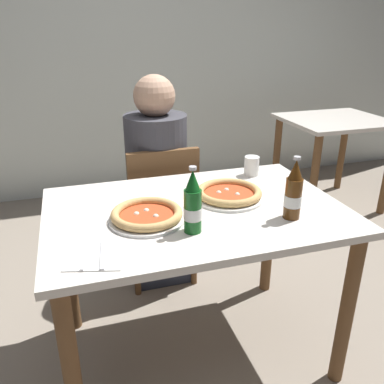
# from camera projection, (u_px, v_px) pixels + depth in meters

# --- Properties ---
(ground_plane) EXTENTS (8.00, 8.00, 0.00)m
(ground_plane) POSITION_uv_depth(u_px,v_px,m) (195.00, 349.00, 1.91)
(ground_plane) COLOR gray
(back_wall_tiled) EXTENTS (7.00, 0.10, 2.60)m
(back_wall_tiled) POSITION_uv_depth(u_px,v_px,m) (116.00, 43.00, 3.34)
(back_wall_tiled) COLOR silver
(back_wall_tiled) RESTS_ON ground_plane
(dining_table_main) EXTENTS (1.20, 0.80, 0.75)m
(dining_table_main) POSITION_uv_depth(u_px,v_px,m) (196.00, 233.00, 1.66)
(dining_table_main) COLOR silver
(dining_table_main) RESTS_ON ground_plane
(chair_behind_table) EXTENTS (0.40, 0.40, 0.85)m
(chair_behind_table) POSITION_uv_depth(u_px,v_px,m) (160.00, 208.00, 2.26)
(chair_behind_table) COLOR brown
(chair_behind_table) RESTS_ON ground_plane
(diner_seated) EXTENTS (0.34, 0.34, 1.21)m
(diner_seated) POSITION_uv_depth(u_px,v_px,m) (158.00, 188.00, 2.26)
(diner_seated) COLOR #2D3342
(diner_seated) RESTS_ON ground_plane
(dining_table_background) EXTENTS (0.80, 0.70, 0.75)m
(dining_table_background) POSITION_uv_depth(u_px,v_px,m) (333.00, 138.00, 3.24)
(dining_table_background) COLOR silver
(dining_table_background) RESTS_ON ground_plane
(pizza_margherita_near) EXTENTS (0.29, 0.29, 0.04)m
(pizza_margherita_near) POSITION_uv_depth(u_px,v_px,m) (147.00, 215.00, 1.51)
(pizza_margherita_near) COLOR white
(pizza_margherita_near) RESTS_ON dining_table_main
(pizza_marinara_far) EXTENTS (0.30, 0.30, 0.04)m
(pizza_marinara_far) POSITION_uv_depth(u_px,v_px,m) (229.00, 194.00, 1.70)
(pizza_marinara_far) COLOR white
(pizza_marinara_far) RESTS_ON dining_table_main
(beer_bottle_left) EXTENTS (0.07, 0.07, 0.25)m
(beer_bottle_left) POSITION_uv_depth(u_px,v_px,m) (293.00, 193.00, 1.50)
(beer_bottle_left) COLOR #512D0F
(beer_bottle_left) RESTS_ON dining_table_main
(beer_bottle_center) EXTENTS (0.07, 0.07, 0.25)m
(beer_bottle_center) POSITION_uv_depth(u_px,v_px,m) (193.00, 205.00, 1.40)
(beer_bottle_center) COLOR #14591E
(beer_bottle_center) RESTS_ON dining_table_main
(napkin_with_cutlery) EXTENTS (0.22, 0.22, 0.01)m
(napkin_with_cutlery) POSITION_uv_depth(u_px,v_px,m) (96.00, 255.00, 1.28)
(napkin_with_cutlery) COLOR white
(napkin_with_cutlery) RESTS_ON dining_table_main
(paper_cup) EXTENTS (0.07, 0.07, 0.09)m
(paper_cup) POSITION_uv_depth(u_px,v_px,m) (252.00, 166.00, 1.96)
(paper_cup) COLOR white
(paper_cup) RESTS_ON dining_table_main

